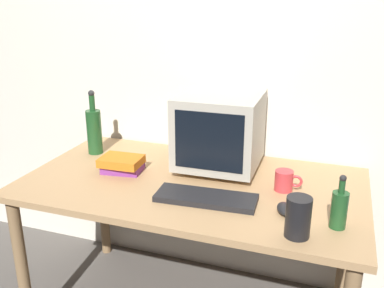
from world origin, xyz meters
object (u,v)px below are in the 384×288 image
keyboard (206,198)px  bottle_short (339,208)px  book_stack (122,164)px  mug (285,181)px  bottle_tall (94,130)px  crt_monitor (220,131)px  metal_canister (298,217)px  computer_mouse (285,209)px

keyboard → bottle_short: (0.52, -0.05, 0.07)m
book_stack → mug: bearing=3.8°
keyboard → bottle_tall: 0.82m
mug → crt_monitor: bearing=156.8°
book_stack → metal_canister: metal_canister is taller
bottle_short → metal_canister: 0.17m
book_stack → metal_canister: size_ratio=1.35×
bottle_tall → mug: (1.02, -0.13, -0.08)m
book_stack → metal_canister: (0.86, -0.31, 0.04)m
crt_monitor → bottle_tall: bearing=-179.1°
crt_monitor → bottle_short: size_ratio=1.89×
crt_monitor → mug: (0.34, -0.14, -0.15)m
crt_monitor → bottle_short: 0.70m
keyboard → computer_mouse: (0.32, -0.00, 0.01)m
mug → metal_canister: 0.38m
bottle_short → mug: (-0.23, 0.25, -0.03)m
metal_canister → book_stack: bearing=160.0°
bottle_tall → book_stack: 0.33m
book_stack → bottle_tall: bearing=144.5°
keyboard → computer_mouse: bearing=-3.7°
crt_monitor → computer_mouse: size_ratio=3.95×
keyboard → bottle_tall: bearing=151.5°
book_stack → crt_monitor: bearing=24.5°
crt_monitor → computer_mouse: crt_monitor is taller
bottle_tall → computer_mouse: bearing=-18.0°
computer_mouse → bottle_tall: bottle_tall is taller
bottle_short → computer_mouse: bearing=167.5°
bottle_short → book_stack: size_ratio=1.03×
crt_monitor → computer_mouse: 0.54m
crt_monitor → keyboard: crt_monitor is taller
crt_monitor → keyboard: size_ratio=0.94×
computer_mouse → metal_canister: metal_canister is taller
bottle_tall → metal_canister: 1.22m
bottle_tall → bottle_short: bearing=-17.2°
book_stack → mug: (0.76, 0.05, 0.01)m
computer_mouse → bottle_short: size_ratio=0.48×
crt_monitor → bottle_short: crt_monitor is taller
crt_monitor → mug: crt_monitor is taller
book_stack → metal_canister: 0.92m
keyboard → mug: mug is taller
computer_mouse → mug: 0.21m
metal_canister → crt_monitor: bearing=130.4°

